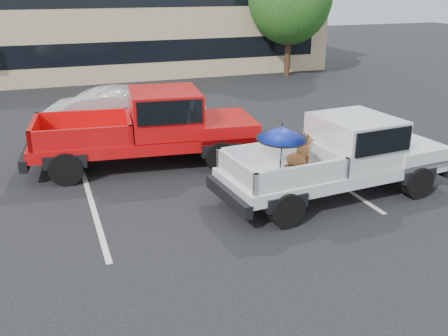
% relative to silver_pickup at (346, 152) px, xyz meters
% --- Properties ---
extents(ground, '(90.00, 90.00, 0.00)m').
position_rel_silver_pickup_xyz_m(ground, '(-2.75, -0.82, -1.05)').
color(ground, black).
rests_on(ground, ground).
extents(stripe_left, '(0.12, 5.00, 0.01)m').
position_rel_silver_pickup_xyz_m(stripe_left, '(-5.75, 1.18, -1.05)').
color(stripe_left, silver).
rests_on(stripe_left, ground).
extents(stripe_right, '(0.12, 5.00, 0.01)m').
position_rel_silver_pickup_xyz_m(stripe_right, '(0.25, 1.18, -1.05)').
color(stripe_right, silver).
rests_on(stripe_right, ground).
extents(motel_building, '(20.40, 8.40, 6.30)m').
position_rel_silver_pickup_xyz_m(motel_building, '(-0.75, 20.17, 2.15)').
color(motel_building, tan).
rests_on(motel_building, ground).
extents(silver_pickup, '(5.83, 2.47, 2.06)m').
position_rel_silver_pickup_xyz_m(silver_pickup, '(0.00, 0.00, 0.00)').
color(silver_pickup, black).
rests_on(silver_pickup, ground).
extents(red_pickup, '(6.51, 2.91, 2.07)m').
position_rel_silver_pickup_xyz_m(red_pickup, '(-3.62, 3.63, 0.08)').
color(red_pickup, black).
rests_on(red_pickup, ground).
extents(silver_sedan, '(5.36, 3.38, 1.67)m').
position_rel_silver_pickup_xyz_m(silver_sedan, '(-3.95, 6.03, -0.22)').
color(silver_sedan, '#ACAFB4').
rests_on(silver_sedan, ground).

